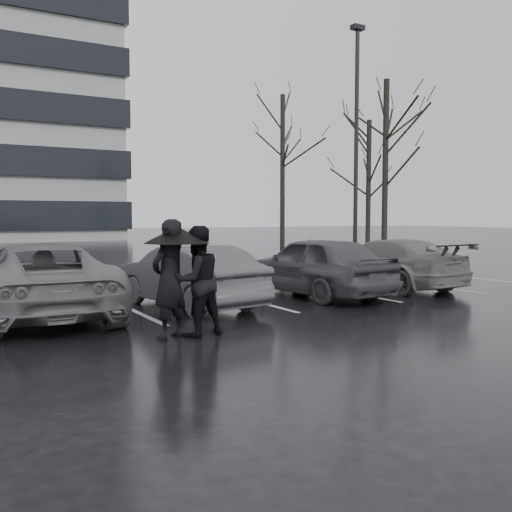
{
  "coord_description": "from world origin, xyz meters",
  "views": [
    {
      "loc": [
        -5.77,
        -9.42,
        1.94
      ],
      "look_at": [
        0.19,
        1.0,
        1.1
      ],
      "focal_mm": 40.0,
      "sensor_mm": 36.0,
      "label": 1
    }
  ],
  "objects": [
    {
      "name": "ground",
      "position": [
        0.0,
        0.0,
        0.0
      ],
      "size": [
        160.0,
        160.0,
        0.0
      ],
      "primitive_type": "plane",
      "color": "black",
      "rests_on": "ground"
    },
    {
      "name": "car_main",
      "position": [
        2.31,
        1.83,
        0.74
      ],
      "size": [
        2.13,
        4.48,
        1.48
      ],
      "primitive_type": "imported",
      "rotation": [
        0.0,
        0.0,
        3.23
      ],
      "color": "black",
      "rests_on": "ground"
    },
    {
      "name": "car_west_a",
      "position": [
        -1.04,
        1.79,
        0.67
      ],
      "size": [
        2.11,
        4.22,
        1.33
      ],
      "primitive_type": "imported",
      "rotation": [
        0.0,
        0.0,
        3.32
      ],
      "color": "#2E2E31",
      "rests_on": "ground"
    },
    {
      "name": "car_west_b",
      "position": [
        -3.96,
        2.08,
        0.72
      ],
      "size": [
        2.6,
        5.27,
        1.44
      ],
      "primitive_type": "imported",
      "rotation": [
        0.0,
        0.0,
        3.1
      ],
      "color": "#4B4B4E",
      "rests_on": "ground"
    },
    {
      "name": "car_east",
      "position": [
        4.85,
        2.09,
        0.67
      ],
      "size": [
        2.15,
        4.7,
        1.33
      ],
      "primitive_type": "imported",
      "rotation": [
        0.0,
        0.0,
        3.2
      ],
      "color": "#4B4B4E",
      "rests_on": "ground"
    },
    {
      "name": "pedestrian_left",
      "position": [
        -2.53,
        -0.98,
        0.95
      ],
      "size": [
        0.82,
        0.73,
        1.9
      ],
      "primitive_type": "imported",
      "rotation": [
        0.0,
        0.0,
        3.64
      ],
      "color": "black",
      "rests_on": "ground"
    },
    {
      "name": "pedestrian_right",
      "position": [
        -2.06,
        -1.0,
        0.89
      ],
      "size": [
        0.95,
        0.78,
        1.79
      ],
      "primitive_type": "imported",
      "rotation": [
        0.0,
        0.0,
        3.27
      ],
      "color": "black",
      "rests_on": "ground"
    },
    {
      "name": "umbrella",
      "position": [
        -2.36,
        -0.92,
        1.64
      ],
      "size": [
        1.06,
        1.06,
        1.8
      ],
      "color": "black",
      "rests_on": "ground"
    },
    {
      "name": "lamp_post",
      "position": [
        7.95,
        7.14,
        4.06
      ],
      "size": [
        0.48,
        0.48,
        8.86
      ],
      "rotation": [
        0.0,
        0.0,
        0.38
      ],
      "color": "#949496",
      "rests_on": "ground"
    },
    {
      "name": "stall_stripes",
      "position": [
        -0.8,
        2.5,
        0.0
      ],
      "size": [
        19.72,
        5.0,
        0.0
      ],
      "color": "#B3B3B6",
      "rests_on": "ground"
    },
    {
      "name": "tree_east",
      "position": [
        12.0,
        10.0,
        4.0
      ],
      "size": [
        0.26,
        0.26,
        8.0
      ],
      "primitive_type": "cylinder",
      "color": "black",
      "rests_on": "ground"
    },
    {
      "name": "tree_ne",
      "position": [
        14.5,
        14.0,
        3.5
      ],
      "size": [
        0.26,
        0.26,
        7.0
      ],
      "primitive_type": "cylinder",
      "color": "black",
      "rests_on": "ground"
    },
    {
      "name": "tree_north",
      "position": [
        11.0,
        17.0,
        4.25
      ],
      "size": [
        0.26,
        0.26,
        8.5
      ],
      "primitive_type": "cylinder",
      "color": "black",
      "rests_on": "ground"
    }
  ]
}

